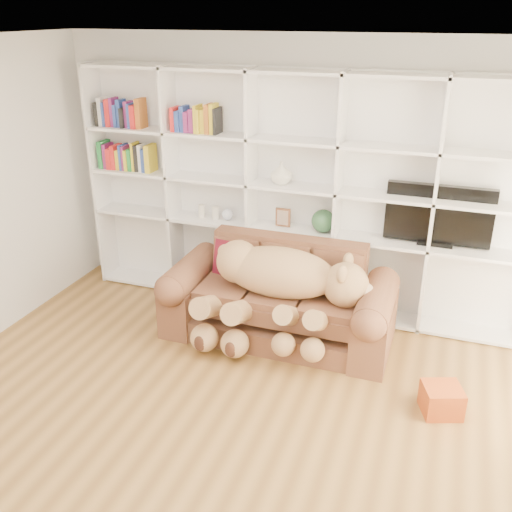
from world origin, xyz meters
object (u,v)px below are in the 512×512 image
at_px(teddy_bear, 278,285).
at_px(sofa, 279,303).
at_px(gift_box, 442,400).
at_px(tv, 439,216).

bearing_deg(teddy_bear, sofa, 109.44).
distance_m(gift_box, tv, 1.72).
bearing_deg(sofa, teddy_bear, -78.80).
relative_size(sofa, tv, 2.20).
xyz_separation_m(teddy_bear, gift_box, (1.50, -0.52, -0.50)).
xyz_separation_m(teddy_bear, tv, (1.28, 0.84, 0.53)).
distance_m(sofa, gift_box, 1.70).
bearing_deg(tv, teddy_bear, -146.67).
bearing_deg(teddy_bear, tv, 41.56).
height_order(gift_box, tv, tv).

